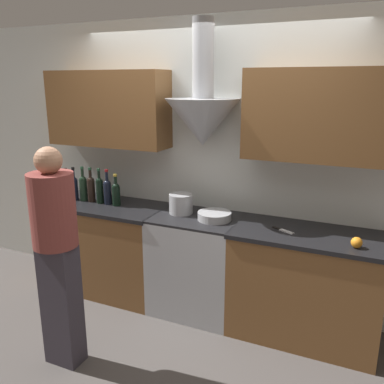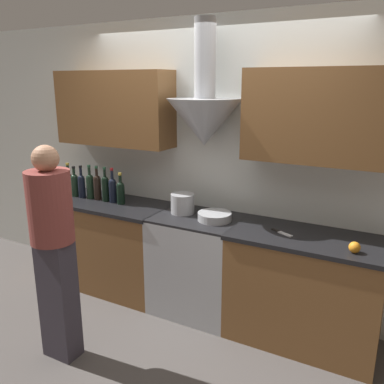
{
  "view_description": "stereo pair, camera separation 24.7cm",
  "coord_description": "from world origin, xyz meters",
  "px_view_note": "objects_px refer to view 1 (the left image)",
  "views": [
    {
      "loc": [
        1.35,
        -2.8,
        2.05
      ],
      "look_at": [
        0.0,
        0.2,
        1.15
      ],
      "focal_mm": 38.0,
      "sensor_mm": 36.0,
      "label": 1
    },
    {
      "loc": [
        1.57,
        -2.69,
        2.05
      ],
      "look_at": [
        0.0,
        0.2,
        1.15
      ],
      "focal_mm": 38.0,
      "sensor_mm": 36.0,
      "label": 2
    }
  ],
  "objects_px": {
    "wine_bottle_0": "(60,185)",
    "wine_bottle_6": "(107,190)",
    "mixing_bowl": "(214,216)",
    "orange_fruit": "(357,243)",
    "wine_bottle_4": "(91,188)",
    "wine_bottle_1": "(67,186)",
    "person_foreground_left": "(57,249)",
    "wine_bottle_5": "(100,189)",
    "wine_bottle_7": "(116,193)",
    "stock_pot": "(181,204)",
    "wine_bottle_2": "(74,187)",
    "stove_range": "(197,263)",
    "wine_bottle_3": "(83,187)"
  },
  "relations": [
    {
      "from": "wine_bottle_2",
      "to": "wine_bottle_6",
      "type": "bearing_deg",
      "value": 1.81
    },
    {
      "from": "wine_bottle_0",
      "to": "orange_fruit",
      "type": "bearing_deg",
      "value": -3.47
    },
    {
      "from": "wine_bottle_6",
      "to": "stock_pot",
      "type": "distance_m",
      "value": 0.77
    },
    {
      "from": "stove_range",
      "to": "wine_bottle_2",
      "type": "relative_size",
      "value": 2.72
    },
    {
      "from": "wine_bottle_4",
      "to": "mixing_bowl",
      "type": "xyz_separation_m",
      "value": [
        1.31,
        -0.02,
        -0.11
      ]
    },
    {
      "from": "wine_bottle_4",
      "to": "orange_fruit",
      "type": "xyz_separation_m",
      "value": [
        2.45,
        -0.18,
        -0.1
      ]
    },
    {
      "from": "wine_bottle_1",
      "to": "orange_fruit",
      "type": "height_order",
      "value": "wine_bottle_1"
    },
    {
      "from": "wine_bottle_6",
      "to": "stock_pot",
      "type": "xyz_separation_m",
      "value": [
        0.77,
        0.03,
        -0.05
      ]
    },
    {
      "from": "wine_bottle_4",
      "to": "orange_fruit",
      "type": "distance_m",
      "value": 2.46
    },
    {
      "from": "wine_bottle_7",
      "to": "orange_fruit",
      "type": "relative_size",
      "value": 3.85
    },
    {
      "from": "wine_bottle_7",
      "to": "person_foreground_left",
      "type": "distance_m",
      "value": 1.1
    },
    {
      "from": "stove_range",
      "to": "wine_bottle_1",
      "type": "relative_size",
      "value": 2.87
    },
    {
      "from": "wine_bottle_1",
      "to": "wine_bottle_2",
      "type": "distance_m",
      "value": 0.1
    },
    {
      "from": "wine_bottle_0",
      "to": "stove_range",
      "type": "bearing_deg",
      "value": -0.14
    },
    {
      "from": "wine_bottle_1",
      "to": "wine_bottle_4",
      "type": "xyz_separation_m",
      "value": [
        0.29,
        0.01,
        0.01
      ]
    },
    {
      "from": "wine_bottle_0",
      "to": "wine_bottle_6",
      "type": "distance_m",
      "value": 0.58
    },
    {
      "from": "wine_bottle_3",
      "to": "orange_fruit",
      "type": "bearing_deg",
      "value": -3.9
    },
    {
      "from": "wine_bottle_5",
      "to": "person_foreground_left",
      "type": "relative_size",
      "value": 0.21
    },
    {
      "from": "wine_bottle_0",
      "to": "mixing_bowl",
      "type": "height_order",
      "value": "wine_bottle_0"
    },
    {
      "from": "stove_range",
      "to": "mixing_bowl",
      "type": "bearing_deg",
      "value": -3.72
    },
    {
      "from": "wine_bottle_3",
      "to": "wine_bottle_5",
      "type": "distance_m",
      "value": 0.2
    },
    {
      "from": "wine_bottle_1",
      "to": "stock_pot",
      "type": "distance_m",
      "value": 1.26
    },
    {
      "from": "stove_range",
      "to": "mixing_bowl",
      "type": "height_order",
      "value": "mixing_bowl"
    },
    {
      "from": "wine_bottle_6",
      "to": "wine_bottle_7",
      "type": "relative_size",
      "value": 1.11
    },
    {
      "from": "wine_bottle_2",
      "to": "wine_bottle_5",
      "type": "relative_size",
      "value": 0.97
    },
    {
      "from": "wine_bottle_0",
      "to": "person_foreground_left",
      "type": "xyz_separation_m",
      "value": [
        0.91,
        -1.08,
        -0.13
      ]
    },
    {
      "from": "stove_range",
      "to": "wine_bottle_1",
      "type": "height_order",
      "value": "wine_bottle_1"
    },
    {
      "from": "mixing_bowl",
      "to": "orange_fruit",
      "type": "distance_m",
      "value": 1.15
    },
    {
      "from": "wine_bottle_0",
      "to": "wine_bottle_4",
      "type": "bearing_deg",
      "value": 0.64
    },
    {
      "from": "wine_bottle_4",
      "to": "wine_bottle_5",
      "type": "bearing_deg",
      "value": -4.25
    },
    {
      "from": "person_foreground_left",
      "to": "wine_bottle_0",
      "type": "bearing_deg",
      "value": 130.15
    },
    {
      "from": "wine_bottle_6",
      "to": "mixing_bowl",
      "type": "bearing_deg",
      "value": -0.72
    },
    {
      "from": "wine_bottle_5",
      "to": "stock_pot",
      "type": "relative_size",
      "value": 1.61
    },
    {
      "from": "wine_bottle_1",
      "to": "wine_bottle_2",
      "type": "relative_size",
      "value": 0.95
    },
    {
      "from": "wine_bottle_5",
      "to": "wine_bottle_7",
      "type": "height_order",
      "value": "wine_bottle_5"
    },
    {
      "from": "stove_range",
      "to": "wine_bottle_6",
      "type": "relative_size",
      "value": 2.64
    },
    {
      "from": "stove_range",
      "to": "wine_bottle_4",
      "type": "bearing_deg",
      "value": 179.59
    },
    {
      "from": "wine_bottle_5",
      "to": "stock_pot",
      "type": "bearing_deg",
      "value": 2.37
    },
    {
      "from": "wine_bottle_3",
      "to": "wine_bottle_0",
      "type": "bearing_deg",
      "value": -179.68
    },
    {
      "from": "stove_range",
      "to": "wine_bottle_3",
      "type": "bearing_deg",
      "value": 179.75
    },
    {
      "from": "orange_fruit",
      "to": "person_foreground_left",
      "type": "xyz_separation_m",
      "value": [
        -1.92,
        -0.9,
        -0.03
      ]
    },
    {
      "from": "wine_bottle_5",
      "to": "stock_pot",
      "type": "height_order",
      "value": "wine_bottle_5"
    },
    {
      "from": "orange_fruit",
      "to": "person_foreground_left",
      "type": "relative_size",
      "value": 0.05
    },
    {
      "from": "wine_bottle_1",
      "to": "stock_pot",
      "type": "relative_size",
      "value": 1.48
    },
    {
      "from": "wine_bottle_4",
      "to": "wine_bottle_5",
      "type": "height_order",
      "value": "wine_bottle_5"
    },
    {
      "from": "wine_bottle_5",
      "to": "wine_bottle_6",
      "type": "height_order",
      "value": "wine_bottle_5"
    },
    {
      "from": "wine_bottle_4",
      "to": "wine_bottle_6",
      "type": "xyz_separation_m",
      "value": [
        0.2,
        -0.01,
        -0.0
      ]
    },
    {
      "from": "stove_range",
      "to": "wine_bottle_4",
      "type": "distance_m",
      "value": 1.28
    },
    {
      "from": "wine_bottle_0",
      "to": "wine_bottle_5",
      "type": "height_order",
      "value": "wine_bottle_5"
    },
    {
      "from": "mixing_bowl",
      "to": "wine_bottle_4",
      "type": "bearing_deg",
      "value": 179.16
    }
  ]
}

